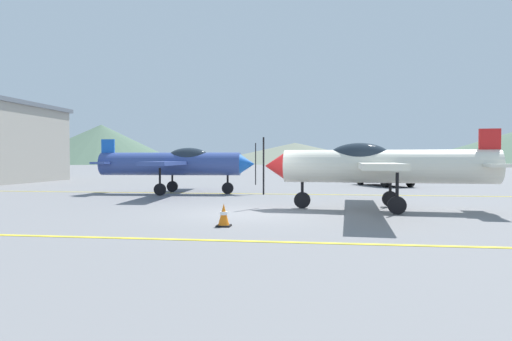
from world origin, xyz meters
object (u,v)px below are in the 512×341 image
at_px(airplane_near, 378,165).
at_px(airplane_mid, 176,163).
at_px(traffic_cone_side, 224,215).
at_px(car_sedan, 385,173).

height_order(airplane_near, airplane_mid, same).
bearing_deg(traffic_cone_side, airplane_near, 44.16).
height_order(airplane_near, car_sedan, airplane_near).
height_order(airplane_mid, traffic_cone_side, airplane_mid).
bearing_deg(airplane_mid, car_sedan, 35.17).
relative_size(airplane_mid, car_sedan, 1.94).
relative_size(airplane_near, traffic_cone_side, 15.32).
distance_m(airplane_mid, car_sedan, 13.71).
distance_m(airplane_near, airplane_mid, 10.66).
bearing_deg(airplane_near, airplane_mid, 146.86).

